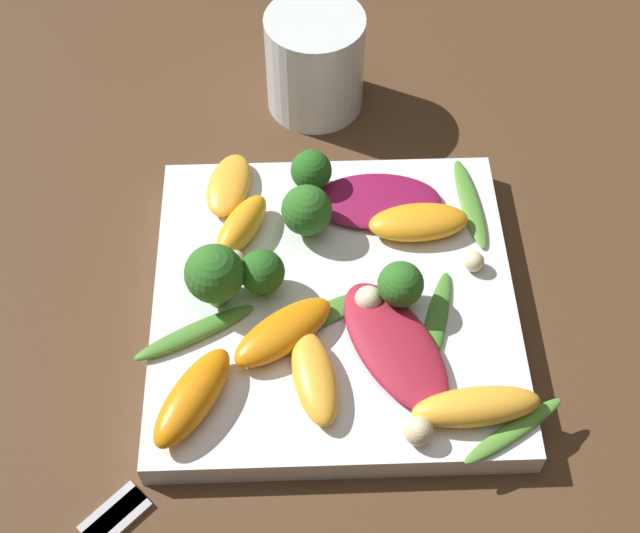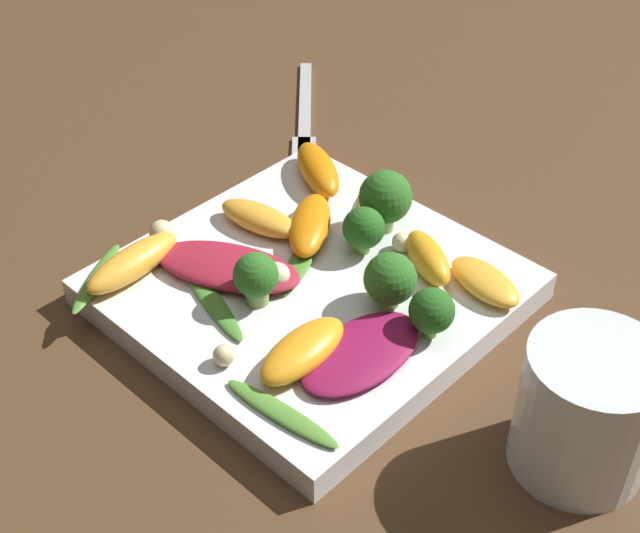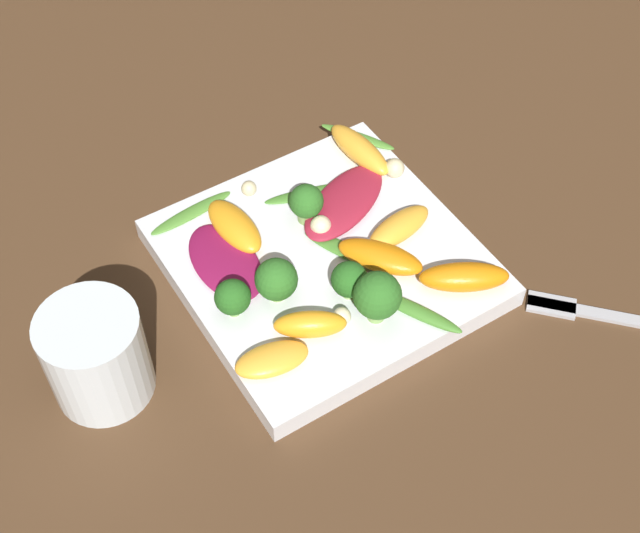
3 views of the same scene
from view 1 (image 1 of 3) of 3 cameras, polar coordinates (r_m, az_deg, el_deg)
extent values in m
plane|color=#4C331E|center=(0.61, 0.89, -2.95)|extent=(2.40, 2.40, 0.00)
cube|color=white|center=(0.61, 0.90, -2.41)|extent=(0.24, 0.24, 0.02)
cylinder|color=white|center=(0.72, -0.33, 12.96)|extent=(0.08, 0.08, 0.08)
cube|color=#B2B2B7|center=(0.56, -13.02, -15.25)|extent=(0.04, 0.04, 0.01)
ellipsoid|color=maroon|center=(0.57, 4.81, -5.05)|extent=(0.09, 0.12, 0.01)
ellipsoid|color=maroon|center=(0.64, 3.67, 4.20)|extent=(0.09, 0.05, 0.01)
ellipsoid|color=orange|center=(0.63, 6.32, 2.83)|extent=(0.07, 0.04, 0.02)
ellipsoid|color=#FCAD33|center=(0.55, -0.34, -7.11)|extent=(0.04, 0.07, 0.02)
ellipsoid|color=orange|center=(0.55, -8.16, -8.28)|extent=(0.06, 0.08, 0.02)
ellipsoid|color=orange|center=(0.57, -2.38, -4.21)|extent=(0.08, 0.07, 0.02)
ellipsoid|color=#FCAD33|center=(0.55, 9.97, -8.83)|extent=(0.08, 0.03, 0.02)
ellipsoid|color=orange|center=(0.62, -5.04, 2.61)|extent=(0.05, 0.06, 0.02)
ellipsoid|color=#FCAD33|center=(0.65, -5.86, 5.22)|extent=(0.04, 0.06, 0.01)
cylinder|color=#7A9E51|center=(0.62, -0.84, 2.72)|extent=(0.01, 0.01, 0.01)
sphere|color=#2D6B23|center=(0.61, -0.86, 3.63)|extent=(0.04, 0.04, 0.04)
cylinder|color=#84AD5B|center=(0.59, -6.60, -1.44)|extent=(0.01, 0.01, 0.02)
sphere|color=#2D6B23|center=(0.58, -6.78, -0.33)|extent=(0.04, 0.04, 0.04)
cylinder|color=#84AD5B|center=(0.60, -3.66, -1.14)|extent=(0.01, 0.01, 0.01)
sphere|color=#26601E|center=(0.58, -3.73, -0.34)|extent=(0.03, 0.03, 0.03)
cylinder|color=#84AD5B|center=(0.65, -0.56, 5.34)|extent=(0.01, 0.01, 0.01)
sphere|color=#26601E|center=(0.64, -0.57, 6.17)|extent=(0.03, 0.03, 0.03)
cylinder|color=#7A9E51|center=(0.59, 5.07, -2.00)|extent=(0.02, 0.02, 0.01)
sphere|color=#2D6B23|center=(0.58, 5.19, -1.13)|extent=(0.03, 0.03, 0.03)
ellipsoid|color=#47842D|center=(0.59, 0.17, -3.13)|extent=(0.08, 0.05, 0.00)
ellipsoid|color=#518E33|center=(0.56, 12.30, -10.21)|extent=(0.07, 0.05, 0.00)
ellipsoid|color=#518E33|center=(0.65, 9.58, 4.03)|extent=(0.02, 0.08, 0.00)
ellipsoid|color=#47842D|center=(0.58, 7.37, -3.88)|extent=(0.04, 0.09, 0.00)
ellipsoid|color=#47842D|center=(0.58, -8.02, -4.19)|extent=(0.08, 0.05, 0.01)
sphere|color=beige|center=(0.61, -5.51, 0.41)|extent=(0.01, 0.01, 0.01)
sphere|color=beige|center=(0.61, 9.83, 0.30)|extent=(0.01, 0.01, 0.01)
sphere|color=beige|center=(0.58, 3.12, -2.12)|extent=(0.02, 0.02, 0.02)
sphere|color=beige|center=(0.54, 6.31, -10.41)|extent=(0.02, 0.02, 0.02)
camera|label=2|loc=(0.76, 35.01, 40.12)|focal=50.00mm
camera|label=3|loc=(0.72, -56.72, 47.08)|focal=50.00mm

